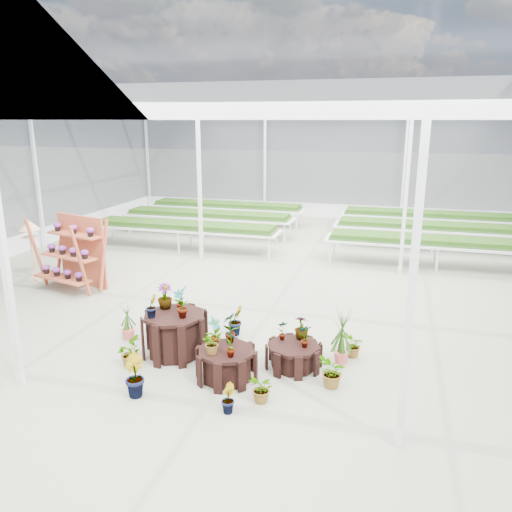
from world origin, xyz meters
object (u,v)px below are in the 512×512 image
(plinth_mid, at_px, (226,364))
(plinth_low, at_px, (294,356))
(bird_table, at_px, (32,251))
(plinth_tall, at_px, (175,334))
(shelf_rack, at_px, (70,254))

(plinth_mid, distance_m, plinth_low, 1.22)
(plinth_low, xyz_separation_m, bird_table, (-7.73, 2.95, 0.61))
(plinth_tall, height_order, plinth_mid, plinth_tall)
(plinth_tall, distance_m, bird_table, 6.33)
(plinth_tall, relative_size, plinth_low, 1.22)
(plinth_mid, height_order, plinth_low, plinth_mid)
(plinth_tall, height_order, shelf_rack, shelf_rack)
(plinth_mid, bearing_deg, plinth_tall, 153.43)
(plinth_tall, xyz_separation_m, bird_table, (-5.53, 3.05, 0.42))
(shelf_rack, xyz_separation_m, bird_table, (-1.41, 0.34, -0.10))
(plinth_mid, relative_size, plinth_low, 1.05)
(plinth_tall, distance_m, shelf_rack, 4.96)
(plinth_tall, distance_m, plinth_mid, 1.35)
(plinth_mid, distance_m, bird_table, 7.68)
(plinth_mid, relative_size, bird_table, 0.61)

